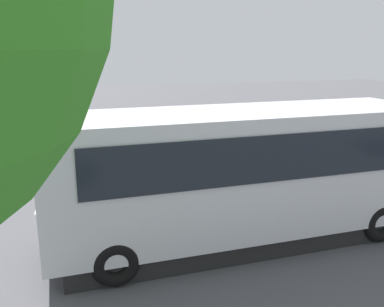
# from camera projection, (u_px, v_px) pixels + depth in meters

# --- Properties ---
(ground_plane) EXTENTS (80.00, 80.00, 0.00)m
(ground_plane) POSITION_uv_depth(u_px,v_px,m) (222.00, 184.00, 14.77)
(ground_plane) COLOR #4C4C51
(tour_bus) EXTENTS (9.22, 2.63, 3.25)m
(tour_bus) POSITION_uv_depth(u_px,v_px,m) (241.00, 177.00, 10.11)
(tour_bus) COLOR silver
(tour_bus) RESTS_ON ground_plane
(spectator_far_left) EXTENTS (0.58, 0.36, 1.75)m
(spectator_far_left) POSITION_uv_depth(u_px,v_px,m) (266.00, 160.00, 13.92)
(spectator_far_left) COLOR #473823
(spectator_far_left) RESTS_ON ground_plane
(spectator_left) EXTENTS (0.58, 0.35, 1.74)m
(spectator_left) POSITION_uv_depth(u_px,v_px,m) (233.00, 164.00, 13.54)
(spectator_left) COLOR black
(spectator_left) RESTS_ON ground_plane
(spectator_centre) EXTENTS (0.58, 0.37, 1.82)m
(spectator_centre) POSITION_uv_depth(u_px,v_px,m) (197.00, 169.00, 12.73)
(spectator_centre) COLOR #473823
(spectator_centre) RESTS_ON ground_plane
(spectator_right) EXTENTS (0.57, 0.32, 1.78)m
(spectator_right) POSITION_uv_depth(u_px,v_px,m) (160.00, 172.00, 12.49)
(spectator_right) COLOR black
(spectator_right) RESTS_ON ground_plane
(parked_motorcycle_silver) EXTENTS (2.05, 0.59, 0.99)m
(parked_motorcycle_silver) POSITION_uv_depth(u_px,v_px,m) (246.00, 186.00, 13.05)
(parked_motorcycle_silver) COLOR black
(parked_motorcycle_silver) RESTS_ON ground_plane
(stunt_motorcycle) EXTENTS (1.84, 0.77, 1.91)m
(stunt_motorcycle) POSITION_uv_depth(u_px,v_px,m) (173.00, 142.00, 16.56)
(stunt_motorcycle) COLOR black
(stunt_motorcycle) RESTS_ON ground_plane
(traffic_cone) EXTENTS (0.34, 0.34, 0.63)m
(traffic_cone) POSITION_uv_depth(u_px,v_px,m) (240.00, 161.00, 16.61)
(traffic_cone) COLOR orange
(traffic_cone) RESTS_ON ground_plane
(bay_line_a) EXTENTS (0.30, 4.27, 0.01)m
(bay_line_a) POSITION_uv_depth(u_px,v_px,m) (342.00, 164.00, 17.41)
(bay_line_a) COLOR white
(bay_line_a) RESTS_ON ground_plane
(bay_line_b) EXTENTS (0.30, 4.30, 0.01)m
(bay_line_b) POSITION_uv_depth(u_px,v_px,m) (279.00, 170.00, 16.50)
(bay_line_b) COLOR white
(bay_line_b) RESTS_ON ground_plane
(bay_line_c) EXTENTS (0.29, 4.03, 0.01)m
(bay_line_c) POSITION_uv_depth(u_px,v_px,m) (209.00, 177.00, 15.59)
(bay_line_c) COLOR white
(bay_line_c) RESTS_ON ground_plane
(bay_line_d) EXTENTS (0.27, 3.60, 0.01)m
(bay_line_d) POSITION_uv_depth(u_px,v_px,m) (130.00, 185.00, 14.68)
(bay_line_d) COLOR white
(bay_line_d) RESTS_ON ground_plane
(bay_line_e) EXTENTS (0.26, 3.53, 0.01)m
(bay_line_e) POSITION_uv_depth(u_px,v_px,m) (40.00, 194.00, 13.77)
(bay_line_e) COLOR white
(bay_line_e) RESTS_ON ground_plane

